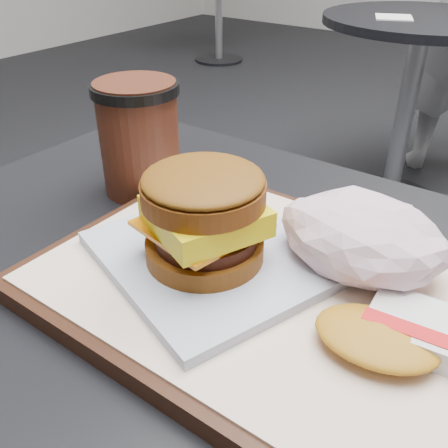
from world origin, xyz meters
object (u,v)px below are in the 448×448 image
customer_table (234,439)px  hash_brown (408,335)px  neighbor_table (413,73)px  crumpled_wrapper (364,237)px  coffee_cup (139,134)px  breakfast_sandwich (207,226)px  serving_tray (267,288)px

customer_table → hash_brown: bearing=5.3°
hash_brown → neighbor_table: bearing=106.5°
crumpled_wrapper → coffee_cup: (-0.28, 0.02, 0.02)m
hash_brown → neighbor_table: hash_brown is taller
customer_table → hash_brown: (0.14, 0.01, 0.22)m
breakfast_sandwich → crumpled_wrapper: breakfast_sandwich is taller
neighbor_table → crumpled_wrapper: bearing=-75.0°
breakfast_sandwich → neighbor_table: 1.70m
breakfast_sandwich → neighbor_table: breakfast_sandwich is taller
serving_tray → breakfast_sandwich: breakfast_sandwich is taller
customer_table → neighbor_table: bearing=102.0°
neighbor_table → serving_tray: bearing=-77.3°
breakfast_sandwich → neighbor_table: bearing=100.8°
breakfast_sandwich → crumpled_wrapper: bearing=34.2°
coffee_cup → crumpled_wrapper: bearing=-4.9°
breakfast_sandwich → coffee_cup: size_ratio=1.84×
coffee_cup → neighbor_table: coffee_cup is taller
coffee_cup → neighbor_table: (-0.14, 1.55, -0.29)m
customer_table → breakfast_sandwich: breakfast_sandwich is taller
customer_table → breakfast_sandwich: bearing=169.2°
customer_table → neighbor_table: size_ratio=1.07×
customer_table → serving_tray: (0.02, 0.02, 0.20)m
neighbor_table → hash_brown: bearing=-73.5°
coffee_cup → hash_brown: bearing=-14.9°
serving_tray → coffee_cup: coffee_cup is taller
hash_brown → coffee_cup: size_ratio=0.97×
customer_table → hash_brown: hash_brown is taller
breakfast_sandwich → hash_brown: 0.17m
neighbor_table → coffee_cup: bearing=-84.7°
crumpled_wrapper → neighbor_table: bearing=105.0°
serving_tray → crumpled_wrapper: bearing=46.7°
breakfast_sandwich → hash_brown: size_ratio=1.89×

